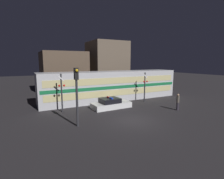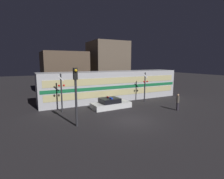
{
  "view_description": "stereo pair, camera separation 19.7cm",
  "coord_description": "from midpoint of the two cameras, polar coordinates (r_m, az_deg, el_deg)",
  "views": [
    {
      "loc": [
        -8.33,
        -12.15,
        5.05
      ],
      "look_at": [
        1.39,
        6.55,
        1.73
      ],
      "focal_mm": 28.0,
      "sensor_mm": 36.0,
      "label": 1
    },
    {
      "loc": [
        -8.16,
        -12.24,
        5.05
      ],
      "look_at": [
        1.39,
        6.55,
        1.73
      ],
      "focal_mm": 28.0,
      "sensor_mm": 36.0,
      "label": 2
    }
  ],
  "objects": [
    {
      "name": "traffic_light_corner",
      "position": [
        13.69,
        -11.86,
        -0.26
      ],
      "size": [
        0.3,
        0.46,
        4.62
      ],
      "color": "#2D2D33",
      "rests_on": "ground_plane"
    },
    {
      "name": "train",
      "position": [
        23.43,
        -0.02,
        1.28
      ],
      "size": [
        18.94,
        3.2,
        3.84
      ],
      "color": "silver",
      "rests_on": "ground_plane"
    },
    {
      "name": "building_center",
      "position": [
        32.33,
        -1.86,
        7.68
      ],
      "size": [
        6.21,
        6.2,
        8.66
      ],
      "color": "brown",
      "rests_on": "ground_plane"
    },
    {
      "name": "pedestrian",
      "position": [
        19.64,
        20.41,
        -3.8
      ],
      "size": [
        0.3,
        0.3,
        1.76
      ],
      "color": "#2D2833",
      "rests_on": "ground_plane"
    },
    {
      "name": "police_car",
      "position": [
        19.45,
        -0.67,
        -4.72
      ],
      "size": [
        4.4,
        2.08,
        1.24
      ],
      "rotation": [
        0.0,
        0.0,
        0.04
      ],
      "color": "silver",
      "rests_on": "ground_plane"
    },
    {
      "name": "crossing_signal_far",
      "position": [
        18.23,
        -16.41,
        -0.61
      ],
      "size": [
        0.69,
        0.32,
        3.91
      ],
      "color": "#2D2D33",
      "rests_on": "ground_plane"
    },
    {
      "name": "crossing_signal_near",
      "position": [
        22.41,
        10.42,
        1.14
      ],
      "size": [
        0.69,
        0.32,
        3.76
      ],
      "color": "#2D2D33",
      "rests_on": "ground_plane"
    },
    {
      "name": "ground_plane",
      "position": [
        15.56,
        6.33,
        -10.04
      ],
      "size": [
        120.0,
        120.0,
        0.0
      ],
      "primitive_type": "plane",
      "color": "#262326"
    },
    {
      "name": "building_left",
      "position": [
        30.75,
        -15.76,
        5.46
      ],
      "size": [
        6.97,
        6.81,
        6.71
      ],
      "color": "brown",
      "rests_on": "ground_plane"
    }
  ]
}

